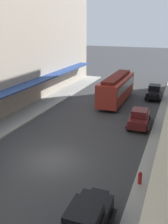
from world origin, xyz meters
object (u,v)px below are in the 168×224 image
streetcar (116,87)px  parked_car_1 (154,92)px  parked_car_2 (140,118)px  parked_car_3 (86,221)px  fire_hydrant (140,178)px

streetcar → parked_car_1: bearing=37.3°
parked_car_2 → streetcar: (-4.19, 7.20, 0.96)m
parked_car_2 → parked_car_3: size_ratio=1.00×
streetcar → fire_hydrant: (5.84, -16.64, -1.34)m
streetcar → parked_car_3: bearing=-79.1°
fire_hydrant → parked_car_2: bearing=99.9°
parked_car_2 → streetcar: bearing=120.2°
streetcar → fire_hydrant: 17.68m
fire_hydrant → parked_car_1: bearing=94.3°
streetcar → parked_car_2: bearing=-59.8°
parked_car_1 → fire_hydrant: (1.49, -19.95, -0.38)m
parked_car_1 → parked_car_3: bearing=-90.4°
parked_car_2 → fire_hydrant: (1.64, -9.44, -0.38)m
parked_car_1 → fire_hydrant: bearing=-85.7°
parked_car_1 → streetcar: streetcar is taller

